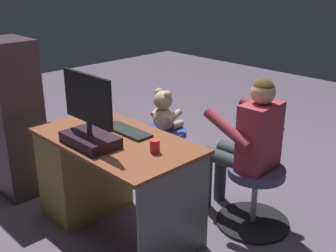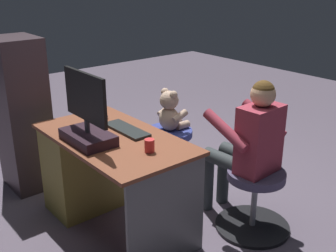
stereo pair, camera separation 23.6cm
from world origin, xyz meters
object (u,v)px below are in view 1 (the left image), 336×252
at_px(computer_mouse, 100,119).
at_px(visitor_chair, 255,194).
at_px(desk, 92,168).
at_px(office_chair_teddy, 163,149).
at_px(tv_remote, 95,127).
at_px(keyboard, 127,131).
at_px(monitor, 89,124).
at_px(teddy_bear, 164,112).
at_px(person, 247,139).
at_px(cup, 155,146).

bearing_deg(computer_mouse, visitor_chair, -147.85).
xyz_separation_m(desk, office_chair_teddy, (0.06, -0.82, -0.11)).
height_order(computer_mouse, visitor_chair, computer_mouse).
height_order(office_chair_teddy, visitor_chair, same).
bearing_deg(tv_remote, keyboard, -140.22).
relative_size(office_chair_teddy, visitor_chair, 0.88).
relative_size(computer_mouse, visitor_chair, 0.17).
bearing_deg(monitor, teddy_bear, -71.06).
height_order(monitor, tv_remote, monitor).
bearing_deg(person, visitor_chair, 177.63).
xyz_separation_m(monitor, computer_mouse, (0.34, -0.32, -0.13)).
height_order(desk, keyboard, keyboard).
xyz_separation_m(monitor, office_chair_teddy, (0.35, -1.01, -0.60)).
bearing_deg(person, tv_remote, 42.70).
relative_size(visitor_chair, person, 0.49).
bearing_deg(cup, tv_remote, 1.87).
bearing_deg(tv_remote, desk, 29.86).
distance_m(monitor, person, 1.15).
bearing_deg(office_chair_teddy, keyboard, 116.23).
relative_size(monitor, visitor_chair, 0.89).
height_order(keyboard, person, person).
height_order(desk, visitor_chair, desk).
height_order(teddy_bear, person, person).
bearing_deg(monitor, computer_mouse, -43.13).
bearing_deg(cup, person, -104.67).
bearing_deg(cup, keyboard, -13.39).
height_order(cup, person, person).
bearing_deg(teddy_bear, desk, 93.81).
bearing_deg(visitor_chair, monitor, 54.36).
distance_m(computer_mouse, cup, 0.74).
relative_size(desk, computer_mouse, 12.88).
distance_m(keyboard, visitor_chair, 1.07).
bearing_deg(visitor_chair, person, -2.37).
distance_m(tv_remote, person, 1.13).
xyz_separation_m(tv_remote, teddy_bear, (0.11, -0.82, -0.10)).
height_order(computer_mouse, cup, cup).
bearing_deg(monitor, cup, -150.40).
height_order(desk, monitor, monitor).
bearing_deg(desk, teddy_bear, -86.19).
bearing_deg(computer_mouse, tv_remote, 130.63).
height_order(cup, office_chair_teddy, cup).
distance_m(desk, keyboard, 0.47).
bearing_deg(keyboard, desk, 25.34).
bearing_deg(computer_mouse, monitor, 136.87).
bearing_deg(visitor_chair, tv_remote, 39.24).
distance_m(desk, teddy_bear, 0.87).
relative_size(tv_remote, visitor_chair, 0.27).
relative_size(desk, person, 1.08).
bearing_deg(computer_mouse, teddy_bear, -89.05).
bearing_deg(computer_mouse, desk, 108.55).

